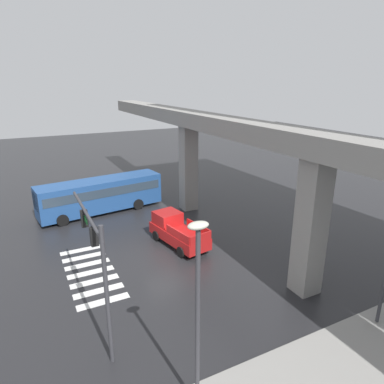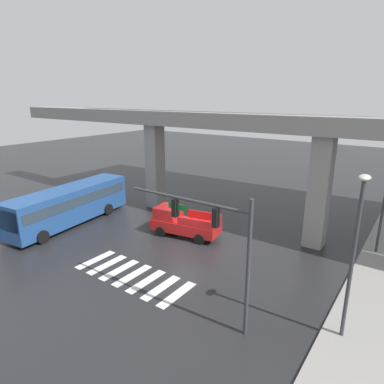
{
  "view_description": "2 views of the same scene",
  "coord_description": "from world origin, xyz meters",
  "px_view_note": "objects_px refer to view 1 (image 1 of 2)",
  "views": [
    {
      "loc": [
        19.43,
        -7.77,
        11.24
      ],
      "look_at": [
        -1.44,
        2.8,
        3.67
      ],
      "focal_mm": 32.2,
      "sensor_mm": 36.0,
      "label": 1
    },
    {
      "loc": [
        12.84,
        -16.83,
        10.04
      ],
      "look_at": [
        -2.25,
        4.16,
        2.55
      ],
      "focal_mm": 31.03,
      "sensor_mm": 36.0,
      "label": 2
    }
  ],
  "objects_px": {
    "pickup_truck": "(176,231)",
    "street_lamp_near_corner": "(198,299)",
    "traffic_signal_mast": "(95,250)",
    "city_bus": "(101,194)"
  },
  "relations": [
    {
      "from": "street_lamp_near_corner",
      "to": "city_bus",
      "type": "bearing_deg",
      "value": 176.19
    },
    {
      "from": "traffic_signal_mast",
      "to": "street_lamp_near_corner",
      "type": "xyz_separation_m",
      "value": [
        5.22,
        2.19,
        0.17
      ]
    },
    {
      "from": "traffic_signal_mast",
      "to": "city_bus",
      "type": "bearing_deg",
      "value": 167.25
    },
    {
      "from": "pickup_truck",
      "to": "traffic_signal_mast",
      "type": "bearing_deg",
      "value": -44.49
    },
    {
      "from": "pickup_truck",
      "to": "city_bus",
      "type": "distance_m",
      "value": 9.48
    },
    {
      "from": "pickup_truck",
      "to": "street_lamp_near_corner",
      "type": "xyz_separation_m",
      "value": [
        12.31,
        -4.77,
        3.57
      ]
    },
    {
      "from": "pickup_truck",
      "to": "traffic_signal_mast",
      "type": "distance_m",
      "value": 10.5
    },
    {
      "from": "pickup_truck",
      "to": "city_bus",
      "type": "relative_size",
      "value": 0.49
    },
    {
      "from": "city_bus",
      "to": "street_lamp_near_corner",
      "type": "xyz_separation_m",
      "value": [
        21.13,
        -1.41,
        2.83
      ]
    },
    {
      "from": "street_lamp_near_corner",
      "to": "traffic_signal_mast",
      "type": "bearing_deg",
      "value": -157.2
    }
  ]
}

